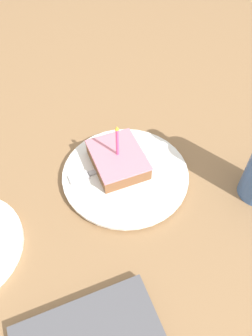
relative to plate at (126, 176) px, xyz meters
name	(u,v)px	position (x,y,z in m)	size (l,w,h in m)	color
ground_plane	(122,183)	(-0.01, 0.00, -0.03)	(2.40, 2.40, 0.04)	olive
plate	(126,176)	(0.00, 0.00, 0.00)	(0.29, 0.29, 0.02)	white
cake_slice	(120,159)	(0.00, 0.03, 0.03)	(0.11, 0.14, 0.12)	brown
fork	(103,169)	(-0.04, 0.03, 0.01)	(0.19, 0.03, 0.00)	#B2B2B7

